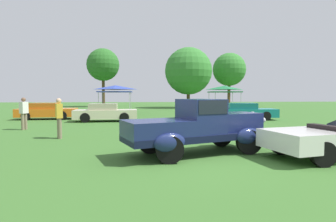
# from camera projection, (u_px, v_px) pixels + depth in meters

# --- Properties ---
(ground_plane) EXTENTS (120.00, 120.00, 0.00)m
(ground_plane) POSITION_uv_depth(u_px,v_px,m) (198.00, 158.00, 7.92)
(ground_plane) COLOR #386628
(feature_pickup_truck) EXTENTS (4.75, 2.94, 1.70)m
(feature_pickup_truck) POSITION_uv_depth(u_px,v_px,m) (198.00, 126.00, 8.47)
(feature_pickup_truck) COLOR black
(feature_pickup_truck) RESTS_ON ground_plane
(show_car_orange) EXTENTS (4.27, 1.91, 1.22)m
(show_car_orange) POSITION_uv_depth(u_px,v_px,m) (47.00, 111.00, 20.43)
(show_car_orange) COLOR orange
(show_car_orange) RESTS_ON ground_plane
(show_car_cream) EXTENTS (4.30, 1.88, 1.22)m
(show_car_cream) POSITION_uv_depth(u_px,v_px,m) (105.00, 113.00, 18.80)
(show_car_cream) COLOR beige
(show_car_cream) RESTS_ON ground_plane
(show_car_teal) EXTENTS (4.73, 2.12, 1.22)m
(show_car_teal) POSITION_uv_depth(u_px,v_px,m) (243.00, 111.00, 20.11)
(show_car_teal) COLOR teal
(show_car_teal) RESTS_ON ground_plane
(spectator_near_truck) EXTENTS (0.39, 0.46, 1.69)m
(spectator_near_truck) POSITION_uv_depth(u_px,v_px,m) (59.00, 117.00, 11.44)
(spectator_near_truck) COLOR #7F7056
(spectator_near_truck) RESTS_ON ground_plane
(spectator_between_cars) EXTENTS (0.36, 0.46, 1.69)m
(spectator_between_cars) POSITION_uv_depth(u_px,v_px,m) (24.00, 112.00, 14.28)
(spectator_between_cars) COLOR #7F7056
(spectator_between_cars) RESTS_ON ground_plane
(canopy_tent_left_field) EXTENTS (3.02, 3.02, 2.71)m
(canopy_tent_left_field) POSITION_uv_depth(u_px,v_px,m) (115.00, 88.00, 25.54)
(canopy_tent_left_field) COLOR #B7B7BC
(canopy_tent_left_field) RESTS_ON ground_plane
(canopy_tent_center_field) EXTENTS (2.75, 2.75, 2.71)m
(canopy_tent_center_field) POSITION_uv_depth(u_px,v_px,m) (224.00, 89.00, 26.71)
(canopy_tent_center_field) COLOR #B7B7BC
(canopy_tent_center_field) RESTS_ON ground_plane
(treeline_far_left) EXTENTS (4.84, 4.84, 8.73)m
(treeline_far_left) POSITION_uv_depth(u_px,v_px,m) (103.00, 65.00, 40.93)
(treeline_far_left) COLOR #47331E
(treeline_far_left) RESTS_ON ground_plane
(treeline_mid_left) EXTENTS (6.49, 6.49, 8.32)m
(treeline_mid_left) POSITION_uv_depth(u_px,v_px,m) (188.00, 71.00, 37.64)
(treeline_mid_left) COLOR #47331E
(treeline_mid_left) RESTS_ON ground_plane
(treeline_center) EXTENTS (4.94, 4.94, 8.09)m
(treeline_center) POSITION_uv_depth(u_px,v_px,m) (229.00, 70.00, 41.08)
(treeline_center) COLOR brown
(treeline_center) RESTS_ON ground_plane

